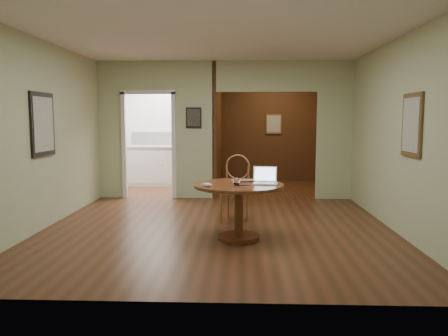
{
  "coord_description": "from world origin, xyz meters",
  "views": [
    {
      "loc": [
        0.34,
        -6.1,
        1.57
      ],
      "look_at": [
        0.1,
        -0.2,
        0.91
      ],
      "focal_mm": 35.0,
      "sensor_mm": 36.0,
      "label": 1
    }
  ],
  "objects_px": {
    "chair": "(236,184)",
    "closed_laptop": "(244,181)",
    "dining_table": "(239,198)",
    "open_laptop": "(265,179)"
  },
  "relations": [
    {
      "from": "chair",
      "to": "closed_laptop",
      "type": "relative_size",
      "value": 3.16
    },
    {
      "from": "dining_table",
      "to": "closed_laptop",
      "type": "distance_m",
      "value": 0.29
    },
    {
      "from": "chair",
      "to": "open_laptop",
      "type": "distance_m",
      "value": 1.06
    },
    {
      "from": "dining_table",
      "to": "closed_laptop",
      "type": "bearing_deg",
      "value": 71.08
    },
    {
      "from": "open_laptop",
      "to": "closed_laptop",
      "type": "height_order",
      "value": "open_laptop"
    },
    {
      "from": "chair",
      "to": "dining_table",
      "type": "bearing_deg",
      "value": -69.02
    },
    {
      "from": "dining_table",
      "to": "open_laptop",
      "type": "distance_m",
      "value": 0.43
    },
    {
      "from": "closed_laptop",
      "to": "dining_table",
      "type": "bearing_deg",
      "value": -105.44
    },
    {
      "from": "chair",
      "to": "open_laptop",
      "type": "relative_size",
      "value": 3.05
    },
    {
      "from": "chair",
      "to": "open_laptop",
      "type": "height_order",
      "value": "chair"
    }
  ]
}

